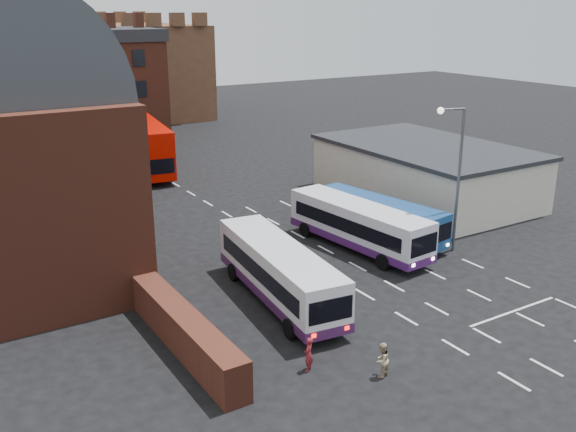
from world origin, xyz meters
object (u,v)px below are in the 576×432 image
bus_white_outbound (279,269)px  pedestrian_red (309,354)px  bus_red_double (147,147)px  bus_white_inbound (358,223)px  pedestrian_beige (382,360)px  street_lamp (455,166)px  bus_blue (379,216)px

bus_white_outbound → pedestrian_red: size_ratio=7.35×
bus_red_double → bus_white_outbound: bearing=91.8°
bus_white_inbound → pedestrian_beige: 14.47m
street_lamp → pedestrian_beige: size_ratio=5.98×
bus_white_outbound → bus_blue: 11.12m
pedestrian_red → pedestrian_beige: size_ratio=1.00×
pedestrian_beige → pedestrian_red: bearing=-58.7°
bus_blue → bus_white_inbound: bearing=8.9°
bus_red_double → bus_blue: bearing=114.0°
pedestrian_beige → bus_white_inbound: bearing=-142.0°
street_lamp → bus_blue: bearing=120.1°
bus_blue → pedestrian_beige: (-10.27, -12.73, -0.80)m
bus_white_inbound → pedestrian_beige: (-8.06, -11.98, -0.94)m
bus_red_double → pedestrian_beige: size_ratio=7.82×
bus_white_inbound → street_lamp: street_lamp is taller
bus_white_outbound → pedestrian_beige: bus_white_outbound is taller
bus_white_outbound → bus_white_inbound: 8.79m
street_lamp → pedestrian_red: (-14.84, -6.81, -4.61)m
bus_blue → pedestrian_beige: 16.38m
bus_red_double → pedestrian_beige: bus_red_double is taller
bus_red_double → pedestrian_red: (-5.99, -35.15, -1.67)m
bus_white_inbound → pedestrian_red: (-10.32, -10.04, -0.94)m
bus_white_outbound → pedestrian_beige: size_ratio=7.32×
bus_white_outbound → bus_white_inbound: size_ratio=1.02×
bus_white_outbound → bus_white_inbound: (7.94, 3.76, -0.04)m
bus_blue → pedestrian_red: size_ratio=6.64×
pedestrian_beige → bus_blue: bearing=-147.0°
street_lamp → pedestrian_beige: (-12.58, -8.75, -4.60)m
bus_white_outbound → pedestrian_beige: bearing=-84.4°
bus_blue → street_lamp: (2.30, -3.98, 3.80)m
bus_white_inbound → bus_white_outbound: bearing=19.6°
bus_white_outbound → pedestrian_red: bearing=-104.3°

